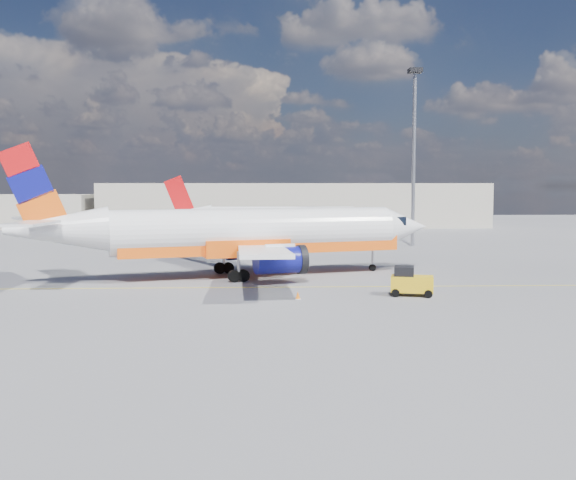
{
  "coord_description": "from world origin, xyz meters",
  "views": [
    {
      "loc": [
        -1.17,
        -44.15,
        7.5
      ],
      "look_at": [
        0.81,
        3.3,
        3.5
      ],
      "focal_mm": 40.0,
      "sensor_mm": 36.0,
      "label": 1
    }
  ],
  "objects_px": {
    "second_jet": "(276,219)",
    "main_jet": "(243,233)",
    "traffic_cone": "(298,295)",
    "gse_tug": "(411,282)"
  },
  "relations": [
    {
      "from": "main_jet",
      "to": "gse_tug",
      "type": "distance_m",
      "value": 15.38
    },
    {
      "from": "second_jet",
      "to": "traffic_cone",
      "type": "bearing_deg",
      "value": -88.02
    },
    {
      "from": "main_jet",
      "to": "second_jet",
      "type": "height_order",
      "value": "main_jet"
    },
    {
      "from": "main_jet",
      "to": "second_jet",
      "type": "xyz_separation_m",
      "value": [
        3.51,
        35.81,
        -0.62
      ]
    },
    {
      "from": "main_jet",
      "to": "traffic_cone",
      "type": "xyz_separation_m",
      "value": [
        3.95,
        -10.6,
        -3.36
      ]
    },
    {
      "from": "main_jet",
      "to": "traffic_cone",
      "type": "height_order",
      "value": "main_jet"
    },
    {
      "from": "second_jet",
      "to": "main_jet",
      "type": "bearing_deg",
      "value": -94.16
    },
    {
      "from": "second_jet",
      "to": "traffic_cone",
      "type": "height_order",
      "value": "second_jet"
    },
    {
      "from": "main_jet",
      "to": "traffic_cone",
      "type": "bearing_deg",
      "value": -85.85
    },
    {
      "from": "main_jet",
      "to": "second_jet",
      "type": "bearing_deg",
      "value": 68.13
    }
  ]
}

